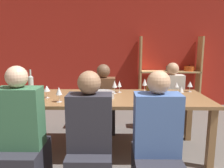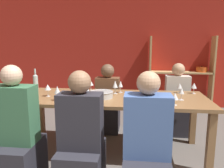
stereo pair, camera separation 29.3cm
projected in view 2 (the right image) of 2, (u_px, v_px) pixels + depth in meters
The scene contains 24 objects.
wall_back_red at pixel (129, 49), 5.11m from camera, with size 8.80×0.06×2.70m.
shelf_unit at pixel (182, 84), 4.92m from camera, with size 1.39×0.30×1.63m.
dining_table at pixel (111, 103), 2.88m from camera, with size 2.48×0.94×0.77m.
mixing_bowl at pixel (102, 94), 2.79m from camera, with size 0.29×0.29×0.09m.
wine_bottle_green at pixel (36, 82), 3.25m from camera, with size 0.07×0.07×0.32m.
wine_bottle_dark at pixel (147, 92), 2.59m from camera, with size 0.07×0.07×0.29m.
wine_glass_empty_a at pixel (175, 96), 2.44m from camera, with size 0.08×0.08×0.14m.
wine_glass_white_a at pixel (48, 87), 2.86m from camera, with size 0.08×0.08×0.16m.
wine_glass_white_b at pixel (115, 85), 3.02m from camera, with size 0.07×0.07×0.18m.
wine_glass_white_c at pixel (15, 93), 2.60m from camera, with size 0.07×0.07×0.16m.
wine_glass_red_a at pixel (87, 89), 2.80m from camera, with size 0.07×0.07×0.16m.
wine_glass_red_b at pixel (57, 90), 2.64m from camera, with size 0.08×0.08×0.18m.
wine_glass_empty_b at pixel (147, 83), 3.12m from camera, with size 0.07×0.07×0.18m.
wine_glass_white_d at pixel (182, 91), 2.66m from camera, with size 0.07×0.07×0.16m.
wine_glass_white_e at pixel (194, 86), 3.02m from camera, with size 0.08×0.08×0.15m.
wine_glass_empty_c at pixel (121, 84), 3.08m from camera, with size 0.06×0.06×0.17m.
wine_glass_red_c at pixel (180, 86), 3.06m from camera, with size 0.07×0.07×0.14m.
wine_glass_white_f at pixel (91, 83), 3.23m from camera, with size 0.08×0.08×0.15m.
cell_phone at pixel (164, 96), 2.89m from camera, with size 0.17×0.12×0.01m.
person_near_a at pixel (146, 153), 2.05m from camera, with size 0.43×0.54×1.22m.
person_far_a at pixel (108, 106), 3.70m from camera, with size 0.39×0.49×1.13m.
person_near_b at pixel (17, 144), 2.19m from camera, with size 0.41×0.51×1.26m.
person_far_b at pixel (176, 107), 3.59m from camera, with size 0.38×0.47×1.16m.
person_near_c at pixel (81, 148), 2.14m from camera, with size 0.42×0.52×1.21m.
Camera 2 is at (0.20, -1.36, 1.45)m, focal length 35.00 mm.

